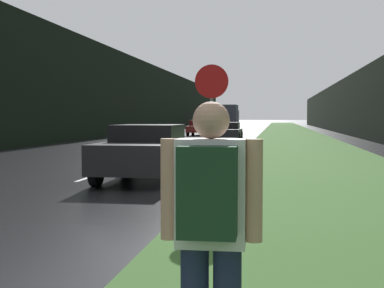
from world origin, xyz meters
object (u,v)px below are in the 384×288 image
delivery_truck (230,116)px  car_oncoming (200,128)px  car_passing_near (147,152)px  car_passing_far (228,131)px  stop_sign (212,122)px  hitchhiker_with_backpack (210,228)px

delivery_truck → car_oncoming: bearing=-90.0°
car_passing_near → car_passing_far: bearing=-90.0°
car_passing_far → car_oncoming: size_ratio=0.86×
delivery_truck → car_passing_far: bearing=-85.1°
car_passing_near → delivery_truck: (-3.50, 64.67, 1.01)m
car_passing_near → car_passing_far: car_passing_near is taller
car_passing_far → car_oncoming: 10.91m
car_oncoming → delivery_truck: size_ratio=0.65×
stop_sign → car_passing_far: (-2.20, 27.70, -0.92)m
car_passing_near → car_passing_far: size_ratio=1.06×
stop_sign → car_oncoming: stop_sign is taller
stop_sign → car_oncoming: 38.46m
stop_sign → car_passing_far: size_ratio=0.65×
stop_sign → car_passing_near: bearing=119.4°
hitchhiker_with_backpack → car_oncoming: bearing=97.0°
car_passing_near → car_oncoming: 34.30m
car_passing_near → car_oncoming: (-3.50, 34.13, -0.05)m
car_passing_near → car_oncoming: bearing=-84.1°
delivery_truck → hitchhiker_with_backpack: bearing=-85.1°
car_passing_near → delivery_truck: 64.77m
hitchhiker_with_backpack → car_oncoming: 45.16m
hitchhiker_with_backpack → delivery_truck: (-6.51, 75.23, 0.76)m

